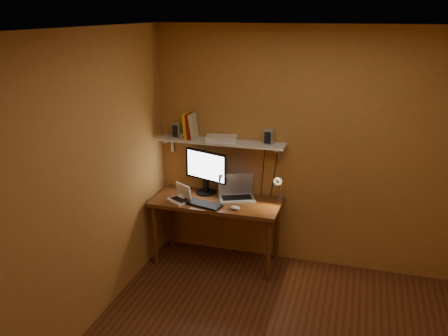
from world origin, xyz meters
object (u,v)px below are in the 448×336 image
(laptop, at_px, (236,192))
(keyboard, at_px, (201,204))
(netbook, at_px, (181,196))
(desk_lamp, at_px, (279,185))
(shelf_camera, at_px, (185,137))
(monitor, at_px, (206,170))
(desk, at_px, (216,208))
(speaker_left, at_px, (178,130))
(wall_shelf, at_px, (221,142))
(speaker_right, at_px, (269,137))
(router, at_px, (221,138))
(mouse, at_px, (235,208))

(laptop, height_order, keyboard, laptop)
(netbook, distance_m, desk_lamp, 1.07)
(netbook, bearing_deg, shelf_camera, 129.16)
(monitor, distance_m, shelf_camera, 0.44)
(laptop, bearing_deg, netbook, -179.46)
(desk, bearing_deg, speaker_left, 159.41)
(wall_shelf, xyz_separation_m, speaker_right, (0.52, 0.01, 0.10))
(monitor, height_order, router, router)
(wall_shelf, xyz_separation_m, mouse, (0.26, -0.37, -0.59))
(mouse, bearing_deg, router, 137.61)
(netbook, distance_m, speaker_right, 1.15)
(desk_lamp, bearing_deg, mouse, -142.53)
(mouse, bearing_deg, desk_lamp, 49.49)
(desk, height_order, speaker_left, speaker_left)
(shelf_camera, bearing_deg, mouse, -25.21)
(keyboard, bearing_deg, monitor, 115.15)
(desk_lamp, bearing_deg, keyboard, -159.97)
(wall_shelf, distance_m, keyboard, 0.70)
(mouse, bearing_deg, speaker_left, 166.35)
(shelf_camera, bearing_deg, router, 7.79)
(wall_shelf, height_order, keyboard, wall_shelf)
(speaker_right, bearing_deg, netbook, -154.67)
(keyboard, bearing_deg, wall_shelf, 86.10)
(desk_lamp, bearing_deg, router, 174.69)
(laptop, distance_m, mouse, 0.33)
(keyboard, bearing_deg, laptop, 58.86)
(laptop, bearing_deg, router, 141.39)
(keyboard, xyz_separation_m, router, (0.12, 0.35, 0.64))
(desk, bearing_deg, desk_lamp, 10.81)
(keyboard, xyz_separation_m, desk_lamp, (0.78, 0.28, 0.20))
(desk, relative_size, monitor, 2.65)
(laptop, relative_size, speaker_left, 2.77)
(monitor, relative_size, desk_lamp, 1.41)
(wall_shelf, relative_size, monitor, 2.65)
(laptop, height_order, netbook, laptop)
(netbook, distance_m, speaker_left, 0.73)
(keyboard, bearing_deg, speaker_left, 152.71)
(speaker_left, xyz_separation_m, router, (0.50, -0.00, -0.06))
(desk_lamp, relative_size, speaker_left, 2.26)
(desk_lamp, xyz_separation_m, speaker_right, (-0.14, 0.08, 0.50))
(monitor, relative_size, speaker_right, 3.33)
(wall_shelf, distance_m, speaker_left, 0.51)
(keyboard, distance_m, mouse, 0.38)
(keyboard, xyz_separation_m, shelf_camera, (-0.28, 0.29, 0.64))
(monitor, relative_size, mouse, 4.89)
(netbook, height_order, keyboard, netbook)
(keyboard, height_order, speaker_right, speaker_right)
(netbook, distance_m, shelf_camera, 0.65)
(monitor, distance_m, mouse, 0.63)
(speaker_right, bearing_deg, mouse, -118.03)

